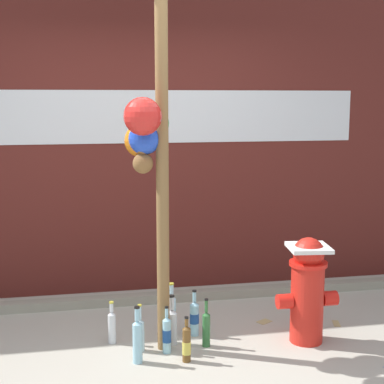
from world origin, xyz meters
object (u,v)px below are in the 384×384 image
Objects in this scene: bottle_1 at (140,333)px; bottle_7 at (206,328)px; bottle_2 at (187,344)px; bottle_4 at (137,339)px; memorial_post at (152,111)px; bottle_0 at (172,314)px; bottle_8 at (112,326)px; bottle_6 at (194,317)px; fire_hydrant at (307,288)px; bottle_3 at (172,324)px; bottle_5 at (167,334)px.

bottle_1 is 0.96× the size of bottle_7.
bottle_2 is 0.80× the size of bottle_4.
memorial_post is 9.14× the size of bottle_2.
bottle_7 is (0.22, -0.27, -0.02)m from bottle_0.
bottle_8 is at bearing 113.15° from bottle_4.
bottle_6 is 1.12× the size of bottle_8.
bottle_4 is at bearing -125.04° from bottle_0.
bottle_4 is at bearing -101.04° from bottle_1.
fire_hydrant is 0.81m from bottle_7.
bottle_1 is 0.26m from bottle_3.
bottle_5 is at bearing 124.41° from bottle_2.
bottle_2 is at bearing -86.63° from bottle_0.
memorial_post is at bearing -125.86° from bottle_0.
bottle_0 is at bearing 161.89° from fire_hydrant.
fire_hydrant is 2.46× the size of bottle_2.
bottle_5 is at bearing -104.82° from bottle_0.
fire_hydrant is 2.19× the size of bottle_7.
bottle_3 is (-0.03, -0.18, -0.01)m from bottle_0.
bottle_0 is 0.33m from bottle_5.
bottle_4 is (-0.28, -0.26, 0.02)m from bottle_3.
bottle_4 is (-0.34, 0.05, 0.04)m from bottle_2.
bottle_7 reaches higher than bottle_2.
bottle_3 is at bearing 17.54° from bottle_1.
bottle_7 is at bearing -1.23° from bottle_1.
bottle_7 is at bearing 18.23° from bottle_4.
bottle_3 is at bearing 160.08° from bottle_7.
memorial_post reaches higher than bottle_4.
bottle_6 is at bearing 161.43° from fire_hydrant.
bottle_2 is (-0.95, -0.17, -0.29)m from fire_hydrant.
bottle_7 reaches higher than bottle_8.
bottle_5 is 0.31m from bottle_7.
bottle_3 reaches higher than bottle_7.
bottle_1 is 0.49m from bottle_6.
bottle_5 is 1.08× the size of bottle_8.
bottle_0 is at bearing 81.70° from bottle_3.
bottle_4 is at bearing -174.73° from fire_hydrant.
memorial_post reaches higher than bottle_7.
bottle_4 is 0.55m from bottle_7.
bottle_0 is at bearing 75.18° from bottle_5.
bottle_7 is at bearing -77.97° from bottle_6.
bottle_2 is at bearing -130.60° from bottle_7.
memorial_post is 1.63m from bottle_6.
bottle_5 is at bearing -133.31° from bottle_6.
bottle_6 is at bearing 28.20° from memorial_post.
bottle_5 is 0.96× the size of bottle_6.
bottle_4 is 1.17× the size of bottle_5.
bottle_0 is 0.53m from bottle_4.
bottle_6 is at bearing 2.27° from bottle_8.
bottle_8 is at bearing 140.06° from bottle_2.
bottle_8 is at bearing 164.28° from bottle_7.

